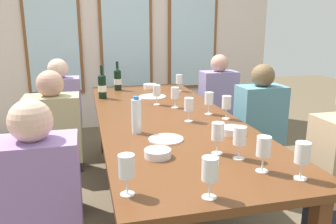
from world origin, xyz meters
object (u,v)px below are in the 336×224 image
at_px(wine_bottle_0, 118,79).
at_px(wine_glass_8, 264,147).
at_px(wine_glass_7, 209,100).
at_px(seated_person_0, 41,222).
at_px(wine_glass_5, 227,103).
at_px(seated_person_4, 62,119).
at_px(tasting_bowl_0, 231,131).
at_px(seated_person_3, 259,133).
at_px(white_plate_1, 166,139).
at_px(wine_glass_11, 240,137).
at_px(seated_person_5, 218,108).
at_px(wine_glass_0, 303,154).
at_px(water_bottle, 136,116).
at_px(wine_glass_6, 157,91).
at_px(wine_glass_1, 179,80).
at_px(wine_glass_3, 189,105).
at_px(wine_glass_9, 127,168).
at_px(wine_bottle_1, 102,86).
at_px(wine_glass_10, 175,94).
at_px(tasting_bowl_1, 150,86).
at_px(seated_person_2, 56,149).
at_px(white_plate_0, 152,97).
at_px(dining_table, 165,123).
at_px(wine_glass_2, 210,170).
at_px(wine_glass_4, 218,133).
at_px(tasting_bowl_2, 158,153).

height_order(wine_bottle_0, wine_glass_8, wine_bottle_0).
height_order(wine_glass_7, seated_person_0, seated_person_0).
distance_m(wine_glass_5, seated_person_4, 1.68).
bearing_deg(wine_glass_8, wine_glass_7, 83.11).
height_order(tasting_bowl_0, seated_person_4, seated_person_4).
bearing_deg(seated_person_3, wine_glass_8, -118.47).
distance_m(white_plate_1, wine_glass_11, 0.50).
bearing_deg(seated_person_5, wine_glass_0, -102.65).
bearing_deg(water_bottle, wine_glass_11, -51.43).
height_order(wine_glass_0, wine_glass_6, same).
height_order(wine_glass_1, wine_glass_3, same).
distance_m(wine_glass_5, wine_glass_7, 0.18).
bearing_deg(wine_glass_7, wine_glass_3, -143.31).
height_order(wine_glass_6, wine_glass_9, same).
distance_m(wine_bottle_1, wine_glass_10, 0.78).
bearing_deg(tasting_bowl_1, white_plate_1, -97.73).
bearing_deg(seated_person_2, water_bottle, -36.58).
bearing_deg(tasting_bowl_0, wine_glass_1, 87.31).
height_order(wine_bottle_1, wine_glass_0, wine_bottle_1).
bearing_deg(wine_glass_1, white_plate_0, -145.43).
relative_size(tasting_bowl_0, wine_glass_10, 0.82).
relative_size(wine_bottle_1, wine_glass_0, 1.78).
xyz_separation_m(tasting_bowl_0, wine_glass_10, (-0.16, 0.78, 0.09)).
bearing_deg(wine_bottle_0, wine_glass_6, -71.27).
relative_size(wine_bottle_0, wine_glass_11, 1.75).
relative_size(wine_glass_6, seated_person_2, 0.16).
bearing_deg(dining_table, wine_glass_0, -74.60).
bearing_deg(wine_glass_0, wine_bottle_0, 103.86).
bearing_deg(seated_person_2, wine_glass_6, 22.03).
relative_size(white_plate_0, tasting_bowl_0, 1.81).
bearing_deg(seated_person_3, wine_glass_2, -125.89).
bearing_deg(seated_person_4, wine_glass_3, -48.88).
height_order(white_plate_1, seated_person_4, seated_person_4).
distance_m(wine_glass_3, seated_person_0, 1.25).
height_order(wine_glass_4, wine_glass_9, same).
distance_m(wine_glass_0, seated_person_3, 1.38).
xyz_separation_m(wine_glass_7, wine_glass_9, (-0.78, -1.14, 0.00)).
height_order(tasting_bowl_2, wine_glass_4, wine_glass_4).
xyz_separation_m(dining_table, wine_glass_8, (0.21, -1.10, 0.18)).
bearing_deg(white_plate_1, wine_glass_5, 33.08).
xyz_separation_m(wine_glass_3, wine_glass_7, (0.21, 0.16, -0.00)).
distance_m(wine_bottle_1, wine_glass_6, 0.59).
xyz_separation_m(wine_glass_8, wine_glass_10, (-0.07, 1.33, -0.00)).
distance_m(water_bottle, wine_glass_0, 1.05).
bearing_deg(wine_glass_5, wine_bottle_1, 131.32).
bearing_deg(seated_person_4, wine_glass_10, -34.59).
bearing_deg(white_plate_0, wine_glass_2, -94.71).
height_order(tasting_bowl_1, wine_glass_1, wine_glass_1).
bearing_deg(wine_glass_7, water_bottle, -151.79).
xyz_separation_m(wine_bottle_0, tasting_bowl_1, (0.35, 0.00, -0.09)).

